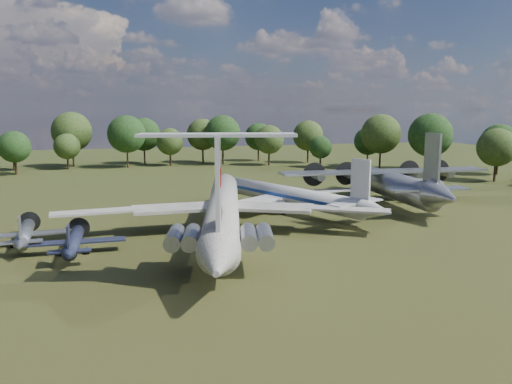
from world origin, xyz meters
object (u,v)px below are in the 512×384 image
object	(u,v)px
tu104_jet	(290,199)
il62_airliner	(223,215)
small_prop_northwest	(25,237)
an12_transport	(387,187)
small_prop_west	(74,245)
person_on_il62	(220,211)

from	to	relation	value
tu104_jet	il62_airliner	bearing A→B (deg)	-160.92
il62_airliner	small_prop_northwest	xyz separation A→B (m)	(-23.06, 1.84, -1.57)
an12_transport	small_prop_northwest	size ratio (longest dim) A/B	2.69
an12_transport	small_prop_west	xyz separation A→B (m)	(-49.39, -18.00, -1.60)
small_prop_northwest	small_prop_west	bearing A→B (deg)	-46.03
tu104_jet	small_prop_northwest	world-z (taller)	tu104_jet
tu104_jet	small_prop_west	bearing A→B (deg)	-176.27
tu104_jet	small_prop_northwest	size ratio (longest dim) A/B	2.58
an12_transport	small_prop_west	world-z (taller)	an12_transport
tu104_jet	person_on_il62	xyz separation A→B (m)	(-16.94, -26.49, 4.28)
tu104_jet	person_on_il62	bearing A→B (deg)	-145.14
tu104_jet	person_on_il62	distance (m)	31.73
il62_airliner	small_prop_northwest	world-z (taller)	il62_airliner
small_prop_west	person_on_il62	world-z (taller)	person_on_il62
tu104_jet	small_prop_west	world-z (taller)	tu104_jet
il62_airliner	person_on_il62	size ratio (longest dim) A/B	31.36
small_prop_west	small_prop_northwest	size ratio (longest dim) A/B	0.98
small_prop_northwest	person_on_il62	size ratio (longest dim) A/B	8.73
person_on_il62	il62_airliner	bearing A→B (deg)	-81.81
small_prop_west	person_on_il62	xyz separation A→B (m)	(13.85, -11.29, 5.14)
small_prop_northwest	person_on_il62	bearing A→B (deg)	-43.82
tu104_jet	small_prop_northwest	bearing A→B (deg)	172.88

